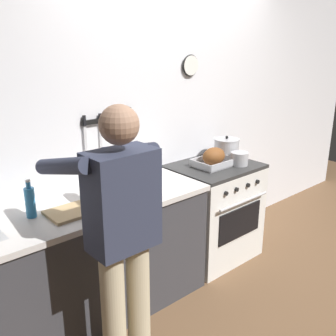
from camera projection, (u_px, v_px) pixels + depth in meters
ground_plane at (289, 316)px, 2.92m from camera, size 8.00×8.00×0.00m
wall_back at (170, 118)px, 3.48m from camera, size 6.00×0.13×2.60m
counter_block at (74, 266)px, 2.73m from camera, size 2.03×0.65×0.90m
stove at (213, 211)px, 3.62m from camera, size 0.76×0.67×0.90m
person_cook at (121, 231)px, 2.18m from camera, size 0.51×0.63×1.66m
roasting_pan at (214, 158)px, 3.44m from camera, size 0.35×0.26×0.17m
stock_pot at (226, 149)px, 3.65m from camera, size 0.24×0.24×0.22m
saucepan at (239, 159)px, 3.47m from camera, size 0.16×0.16×0.12m
cutting_board at (75, 211)px, 2.53m from camera, size 0.36×0.24×0.02m
bottle_vinegar at (136, 172)px, 2.97m from camera, size 0.07×0.07×0.25m
bottle_dish_soap at (30, 202)px, 2.44m from camera, size 0.06×0.06×0.25m
bottle_soy_sauce at (103, 185)px, 2.78m from camera, size 0.06×0.06×0.19m
bottle_olive_oil at (130, 164)px, 3.11m from camera, size 0.06×0.06×0.28m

